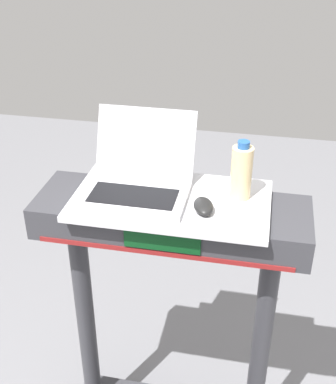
{
  "coord_description": "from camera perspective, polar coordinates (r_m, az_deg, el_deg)",
  "views": [
    {
      "loc": [
        0.27,
        -0.68,
        2.03
      ],
      "look_at": [
        0.0,
        0.65,
        1.24
      ],
      "focal_mm": 47.78,
      "sensor_mm": 36.0,
      "label": 1
    }
  ],
  "objects": [
    {
      "name": "desk_board",
      "position": [
        1.65,
        0.35,
        -0.95
      ],
      "size": [
        0.63,
        0.36,
        0.02
      ],
      "primitive_type": "cube",
      "color": "silver",
      "rests_on": "treadmill_base"
    },
    {
      "name": "laptop",
      "position": [
        1.66,
        -3.33,
        1.63
      ],
      "size": [
        0.34,
        0.32,
        0.24
      ],
      "rotation": [
        0.0,
        0.0,
        -0.05
      ],
      "color": "#B7B7BC",
      "rests_on": "desk_board"
    },
    {
      "name": "computer_mouse",
      "position": [
        1.57,
        3.99,
        -1.58
      ],
      "size": [
        0.09,
        0.11,
        0.03
      ],
      "primitive_type": "ellipsoid",
      "rotation": [
        0.0,
        0.0,
        0.31
      ],
      "color": "black",
      "rests_on": "desk_board"
    },
    {
      "name": "water_bottle",
      "position": [
        1.62,
        8.2,
        2.23
      ],
      "size": [
        0.07,
        0.07,
        0.2
      ],
      "color": "beige",
      "rests_on": "desk_board"
    }
  ]
}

